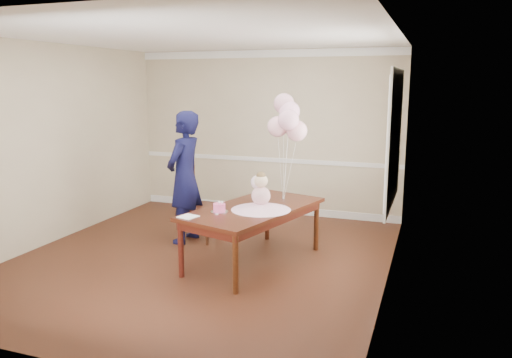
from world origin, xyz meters
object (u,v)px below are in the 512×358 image
Objects in this scene: dining_table_top at (254,209)px; birthday_cake at (219,207)px; dining_chair_seat at (201,207)px; woman at (185,177)px.

birthday_cake is at bearing -113.96° from dining_table_top.
birthday_cake is 0.30× the size of dining_chair_seat.
birthday_cake reaches higher than dining_table_top.
dining_table_top is 1.19m from dining_chair_seat.
dining_table_top reaches higher than dining_chair_seat.
dining_table_top is at bearing 71.05° from woman.
dining_table_top is 1.03× the size of woman.
dining_chair_seat is 0.48m from woman.
dining_table_top is 0.47m from birthday_cake.
woman is at bearing -141.95° from dining_chair_seat.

